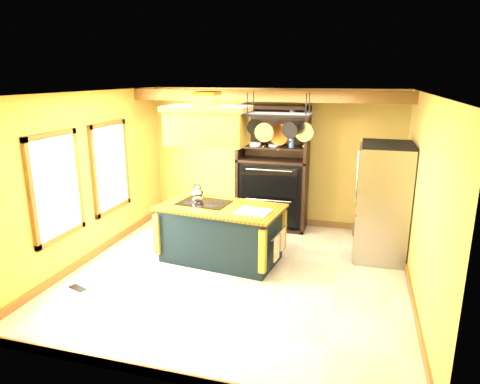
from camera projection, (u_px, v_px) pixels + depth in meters
The scene contains 15 objects.
floor at pixel (238, 273), 6.56m from camera, with size 5.00×5.00×0.00m, color beige.
ceiling at pixel (238, 93), 5.85m from camera, with size 5.00×5.00×0.00m, color white.
wall_back at pixel (273, 158), 8.52m from camera, with size 5.00×0.02×2.70m, color #B89843.
wall_front at pixel (162, 256), 3.88m from camera, with size 5.00×0.02×2.70m, color #B89843.
wall_left at pixel (88, 178), 6.86m from camera, with size 0.02×5.00×2.70m, color #B89843.
wall_right at pixel (423, 202), 5.55m from camera, with size 0.02×5.00×2.70m, color #B89843.
ceiling_beam at pixel (265, 96), 7.45m from camera, with size 5.00×0.15×0.20m, color olive.
window_near at pixel (57, 187), 6.10m from camera, with size 0.06×1.06×1.56m.
window_far at pixel (111, 167), 7.40m from camera, with size 0.06×1.06×1.56m.
kitchen_island at pixel (221, 233), 6.94m from camera, with size 2.06×1.31×1.11m.
range_hood at pixel (207, 123), 6.53m from camera, with size 1.28×0.72×0.80m.
pot_rack at pixel (279, 122), 6.23m from camera, with size 1.01×0.47×0.78m.
refrigerator at pixel (382, 204), 6.95m from camera, with size 0.81×0.96×1.87m.
hutch at pixel (273, 182), 8.38m from camera, with size 1.36×0.61×2.40m.
floor_register at pixel (77, 288), 6.09m from camera, with size 0.28×0.12×0.01m, color black.
Camera 1 is at (1.67, -5.76, 2.93)m, focal length 32.00 mm.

